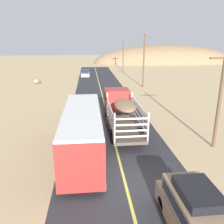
% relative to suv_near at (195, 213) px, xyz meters
% --- Properties ---
extents(ground_plane, '(240.00, 240.00, 0.00)m').
position_rel_suv_near_xyz_m(ground_plane, '(-2.22, 3.80, -1.15)').
color(ground_plane, tan).
extents(road_surface, '(8.00, 120.00, 0.02)m').
position_rel_suv_near_xyz_m(road_surface, '(-2.22, 3.80, -1.14)').
color(road_surface, '#2D2D33').
rests_on(road_surface, ground).
extents(road_centre_line, '(0.16, 117.60, 0.00)m').
position_rel_suv_near_xyz_m(road_centre_line, '(-2.22, 3.80, -1.13)').
color(road_centre_line, '#D8CC4C').
rests_on(road_centre_line, road_surface).
extents(suv_near, '(1.90, 4.62, 2.29)m').
position_rel_suv_near_xyz_m(suv_near, '(0.00, 0.00, 0.00)').
color(suv_near, '#8C7259').
rests_on(suv_near, road_surface).
extents(livestock_truck, '(2.53, 9.70, 3.02)m').
position_rel_suv_near_xyz_m(livestock_truck, '(-1.23, 13.96, 0.64)').
color(livestock_truck, '#B2332D').
rests_on(livestock_truck, road_surface).
extents(bus, '(2.54, 10.00, 3.21)m').
position_rel_suv_near_xyz_m(bus, '(-4.64, 7.79, 0.60)').
color(bus, red).
rests_on(bus, road_surface).
extents(car_far, '(1.80, 4.40, 1.46)m').
position_rel_suv_near_xyz_m(car_far, '(-4.85, 44.60, -0.46)').
color(car_far, silver).
rests_on(car_far, road_surface).
extents(power_pole_near, '(2.20, 0.24, 7.20)m').
position_rel_suv_near_xyz_m(power_pole_near, '(5.19, 7.93, 2.73)').
color(power_pole_near, brown).
rests_on(power_pole_near, ground).
extents(power_pole_mid, '(2.20, 0.24, 8.84)m').
position_rel_suv_near_xyz_m(power_pole_mid, '(5.19, 31.61, 3.57)').
color(power_pole_mid, brown).
rests_on(power_pole_mid, ground).
extents(power_pole_far, '(2.20, 0.24, 8.10)m').
position_rel_suv_near_xyz_m(power_pole_far, '(5.19, 55.29, 3.19)').
color(power_pole_far, brown).
rests_on(power_pole_far, ground).
extents(boulder_mid_field, '(1.26, 1.55, 1.04)m').
position_rel_suv_near_xyz_m(boulder_mid_field, '(-13.81, 36.60, -0.63)').
color(boulder_mid_field, gray).
rests_on(boulder_mid_field, ground).
extents(distant_hill, '(51.31, 20.25, 12.49)m').
position_rel_suv_near_xyz_m(distant_hill, '(23.47, 75.74, -1.15)').
color(distant_hill, '#957553').
rests_on(distant_hill, ground).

